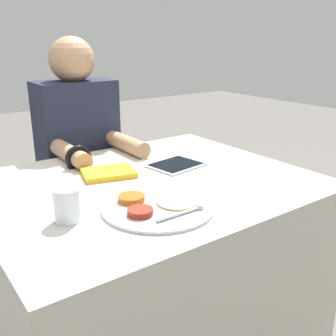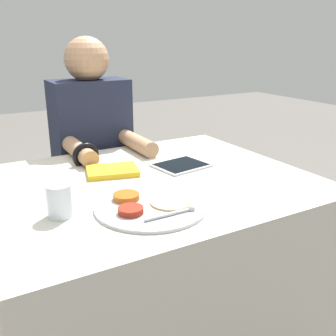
# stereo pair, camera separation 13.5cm
# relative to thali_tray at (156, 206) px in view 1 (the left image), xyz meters

# --- Properties ---
(dining_table) EXTENTS (1.13, 0.92, 0.77)m
(dining_table) POSITION_rel_thali_tray_xyz_m (0.11, 0.22, -0.39)
(dining_table) COLOR beige
(dining_table) RESTS_ON ground_plane
(thali_tray) EXTENTS (0.34, 0.34, 0.03)m
(thali_tray) POSITION_rel_thali_tray_xyz_m (0.00, 0.00, 0.00)
(thali_tray) COLOR #B7BABF
(thali_tray) RESTS_ON dining_table
(red_notebook) EXTENTS (0.22, 0.18, 0.02)m
(red_notebook) POSITION_rel_thali_tray_xyz_m (0.02, 0.35, 0.00)
(red_notebook) COLOR silver
(red_notebook) RESTS_ON dining_table
(tablet_device) EXTENTS (0.22, 0.19, 0.01)m
(tablet_device) POSITION_rel_thali_tray_xyz_m (0.29, 0.29, -0.00)
(tablet_device) COLOR #B7B7BC
(tablet_device) RESTS_ON dining_table
(person_diner) EXTENTS (0.37, 0.49, 1.27)m
(person_diner) POSITION_rel_thali_tray_xyz_m (0.11, 0.81, -0.17)
(person_diner) COLOR black
(person_diner) RESTS_ON ground_plane
(drinking_glass) EXTENTS (0.07, 0.07, 0.10)m
(drinking_glass) POSITION_rel_thali_tray_xyz_m (-0.25, 0.08, 0.04)
(drinking_glass) COLOR silver
(drinking_glass) RESTS_ON dining_table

